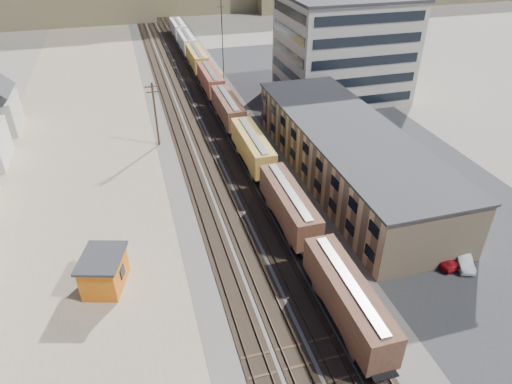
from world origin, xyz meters
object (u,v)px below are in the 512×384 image
object	(u,v)px
utility_pole_north	(155,113)
parked_car_white	(463,259)
freight_train	(219,93)
parked_car_red	(437,255)
parked_car_blue	(304,88)
maintenance_shed	(104,271)

from	to	relation	value
utility_pole_north	parked_car_white	size ratio (longest dim) A/B	2.42
freight_train	parked_car_red	bearing A→B (deg)	-75.26
freight_train	utility_pole_north	distance (m)	17.87
freight_train	parked_car_blue	size ratio (longest dim) A/B	21.50
parked_car_white	parked_car_blue	bearing A→B (deg)	106.11
parked_car_red	parked_car_blue	distance (m)	52.38
parked_car_red	parked_car_white	size ratio (longest dim) A/B	1.14
freight_train	parked_car_red	distance (m)	50.21
freight_train	parked_car_blue	world-z (taller)	freight_train
maintenance_shed	parked_car_white	xyz separation A→B (m)	(35.50, -6.98, -1.21)
freight_train	parked_car_white	xyz separation A→B (m)	(15.02, -49.68, -2.11)
freight_train	maintenance_shed	xyz separation A→B (m)	(-20.49, -42.70, -0.91)
parked_car_red	maintenance_shed	bearing A→B (deg)	156.84
utility_pole_north	parked_car_blue	world-z (taller)	utility_pole_north
utility_pole_north	parked_car_white	world-z (taller)	utility_pole_north
utility_pole_north	maintenance_shed	xyz separation A→B (m)	(-8.19, -29.98, -3.41)
parked_car_red	parked_car_blue	size ratio (longest dim) A/B	0.85
maintenance_shed	parked_car_blue	size ratio (longest dim) A/B	1.07
maintenance_shed	parked_car_blue	bearing A→B (deg)	50.21
maintenance_shed	parked_car_blue	xyz separation A→B (m)	(38.56, 46.30, -1.11)
freight_train	parked_car_red	xyz separation A→B (m)	(12.77, -48.51, -1.99)
freight_train	parked_car_blue	xyz separation A→B (m)	(18.07, 3.59, -2.02)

